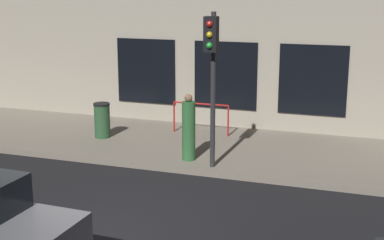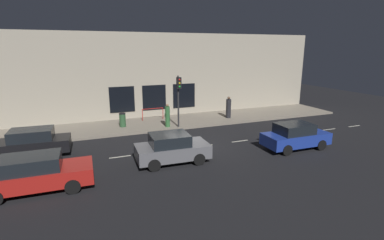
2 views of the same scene
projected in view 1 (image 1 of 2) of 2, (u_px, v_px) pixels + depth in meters
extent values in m
plane|color=black|center=(103.00, 240.00, 10.53)|extent=(60.00, 60.00, 0.00)
cube|color=gray|center=(204.00, 147.00, 16.26)|extent=(4.50, 32.00, 0.15)
cube|color=#B2A893|center=(229.00, 17.00, 17.75)|extent=(0.60, 32.00, 7.27)
cube|color=black|center=(313.00, 80.00, 17.01)|extent=(0.04, 2.07, 2.15)
cube|color=black|center=(225.00, 75.00, 17.88)|extent=(0.04, 2.07, 2.15)
cube|color=black|center=(146.00, 71.00, 18.75)|extent=(0.04, 2.07, 2.15)
cube|color=beige|center=(30.00, 228.00, 11.04)|extent=(0.12, 1.20, 0.01)
cylinder|color=#2D2D30|center=(213.00, 92.00, 13.82)|extent=(0.13, 0.13, 3.88)
cube|color=black|center=(211.00, 34.00, 13.30)|extent=(0.26, 0.32, 0.84)
sphere|color=red|center=(210.00, 24.00, 13.11)|extent=(0.15, 0.15, 0.15)
sphere|color=gold|center=(209.00, 35.00, 13.17)|extent=(0.15, 0.15, 0.15)
sphere|color=green|center=(209.00, 45.00, 13.23)|extent=(0.15, 0.15, 0.15)
cylinder|color=#336B38|center=(189.00, 131.00, 14.65)|extent=(0.49, 0.49, 1.57)
sphere|color=#936B4C|center=(189.00, 98.00, 14.44)|extent=(0.20, 0.20, 0.20)
cube|color=#936B4C|center=(186.00, 98.00, 14.38)|extent=(0.06, 0.07, 0.06)
cylinder|color=#2D5633|center=(102.00, 121.00, 16.87)|extent=(0.47, 0.47, 0.99)
cylinder|color=black|center=(102.00, 104.00, 16.75)|extent=(0.49, 0.49, 0.06)
cylinder|color=red|center=(228.00, 121.00, 16.98)|extent=(0.05, 0.05, 0.95)
cylinder|color=red|center=(174.00, 117.00, 17.53)|extent=(0.05, 0.05, 0.95)
cylinder|color=red|center=(201.00, 104.00, 17.14)|extent=(0.05, 1.75, 0.05)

